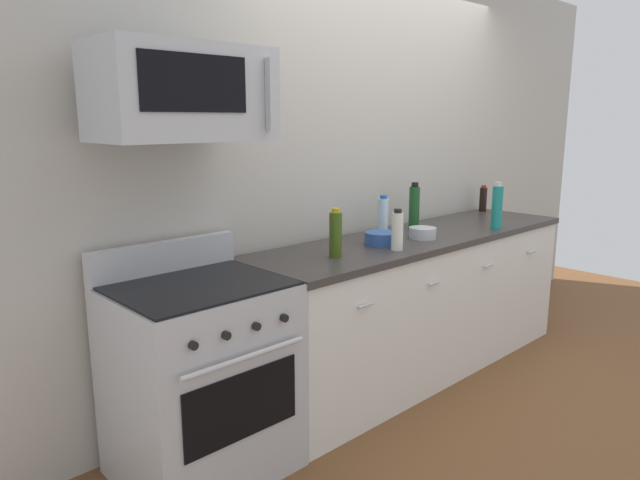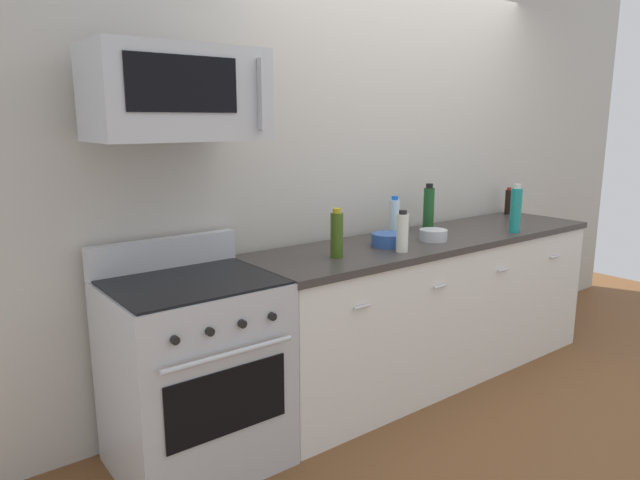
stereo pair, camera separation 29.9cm
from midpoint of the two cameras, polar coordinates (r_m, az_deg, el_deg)
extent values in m
plane|color=brown|center=(3.99, 7.33, -12.54)|extent=(6.76, 6.76, 0.00)
cube|color=#B7B2A8|center=(3.92, 3.18, 7.56)|extent=(5.64, 0.10, 2.70)
cube|color=silver|center=(3.83, 7.51, -6.53)|extent=(2.52, 0.62, 0.88)
cube|color=#383330|center=(3.71, 7.70, 0.22)|extent=(2.55, 0.65, 0.04)
cube|color=black|center=(3.82, 10.69, -13.01)|extent=(2.52, 0.02, 0.10)
cylinder|color=silver|center=(2.92, 1.56, -6.56)|extent=(0.10, 0.02, 0.02)
cylinder|color=silver|center=(3.34, 8.73, -4.29)|extent=(0.10, 0.02, 0.02)
cylinder|color=silver|center=(3.80, 14.19, -2.52)|extent=(0.10, 0.02, 0.02)
cylinder|color=silver|center=(4.30, 18.42, -1.12)|extent=(0.10, 0.02, 0.02)
cube|color=#B7BABF|center=(2.83, -14.72, -13.36)|extent=(0.76, 0.64, 0.91)
cube|color=black|center=(2.58, -11.09, -15.92)|extent=(0.58, 0.01, 0.30)
cylinder|color=#B7BABF|center=(2.46, -10.91, -11.43)|extent=(0.61, 0.02, 0.02)
cube|color=#B7BABF|center=(2.90, -18.05, -1.72)|extent=(0.76, 0.06, 0.16)
cube|color=black|center=(2.67, -15.24, -4.36)|extent=(0.73, 0.61, 0.01)
cylinder|color=black|center=(2.33, -16.12, -10.08)|extent=(0.04, 0.02, 0.04)
cylinder|color=black|center=(2.40, -12.86, -9.28)|extent=(0.04, 0.02, 0.04)
cylinder|color=black|center=(2.47, -9.81, -8.49)|extent=(0.04, 0.02, 0.04)
cylinder|color=black|center=(2.55, -6.95, -7.73)|extent=(0.04, 0.02, 0.04)
cube|color=#B7BABF|center=(2.62, -16.79, 13.73)|extent=(0.74, 0.40, 0.40)
cube|color=black|center=(2.41, -15.87, 14.75)|extent=(0.48, 0.01, 0.22)
cube|color=#B7BABF|center=(2.58, -8.42, 14.13)|extent=(0.02, 0.04, 0.30)
cylinder|color=#385114|center=(3.05, -1.26, 0.47)|extent=(0.07, 0.07, 0.24)
cylinder|color=#B29919|center=(3.03, -1.27, 2.92)|extent=(0.04, 0.04, 0.02)
cylinder|color=silver|center=(3.23, 5.06, 0.82)|extent=(0.07, 0.07, 0.21)
cylinder|color=black|center=(3.21, 5.10, 2.87)|extent=(0.04, 0.04, 0.02)
cylinder|color=silver|center=(3.65, 3.95, 2.26)|extent=(0.06, 0.06, 0.23)
cylinder|color=blue|center=(3.63, 3.98, 4.25)|extent=(0.04, 0.04, 0.02)
cylinder|color=black|center=(4.74, 14.14, 3.89)|extent=(0.06, 0.06, 0.19)
cylinder|color=maroon|center=(4.73, 14.20, 5.14)|extent=(0.04, 0.04, 0.02)
cylinder|color=#19471E|center=(3.85, 7.13, 3.11)|extent=(0.07, 0.07, 0.29)
cylinder|color=black|center=(3.83, 7.19, 5.45)|extent=(0.05, 0.05, 0.03)
cylinder|color=#197F7A|center=(3.98, 15.11, 3.09)|extent=(0.07, 0.07, 0.29)
cylinder|color=beige|center=(3.96, 15.23, 5.36)|extent=(0.05, 0.05, 0.03)
cylinder|color=#B2B5BA|center=(3.58, 7.79, 0.68)|extent=(0.17, 0.17, 0.07)
torus|color=#B2B5BA|center=(3.58, 7.80, 1.15)|extent=(0.17, 0.17, 0.01)
cylinder|color=#B2B5BA|center=(3.59, 7.78, 0.22)|extent=(0.09, 0.09, 0.01)
cylinder|color=#2D519E|center=(3.38, 3.59, 0.14)|extent=(0.20, 0.20, 0.07)
torus|color=#2D519E|center=(3.37, 3.59, 0.68)|extent=(0.20, 0.20, 0.01)
cylinder|color=#2D519E|center=(3.39, 3.58, -0.39)|extent=(0.11, 0.11, 0.01)
camera|label=1|loc=(0.15, -92.86, -0.60)|focal=32.30mm
camera|label=2|loc=(0.15, 87.14, 0.60)|focal=32.30mm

